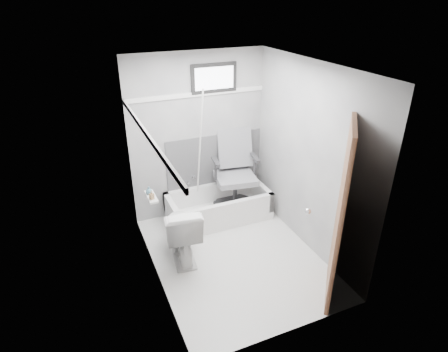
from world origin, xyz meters
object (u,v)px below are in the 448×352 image
toilet (181,231)px  door (380,226)px  bathtub (219,206)px  office_chair (235,173)px  soap_bottle_b (149,190)px  soap_bottle_a (152,195)px

toilet → door: bearing=144.0°
bathtub → toilet: bearing=-139.6°
office_chair → toilet: 1.29m
bathtub → soap_bottle_b: (-1.10, -0.50, 0.75)m
toilet → soap_bottle_b: 0.67m
bathtub → toilet: size_ratio=1.89×
toilet → bathtub: bearing=-131.6°
toilet → soap_bottle_a: bearing=4.2°
bathtub → toilet: toilet is taller
soap_bottle_b → office_chair: bearing=20.6°
toilet → soap_bottle_a: 0.66m
bathtub → soap_bottle_a: soap_bottle_a is taller
office_chair → door: door is taller
bathtub → door: 2.49m
door → soap_bottle_b: 2.57m
soap_bottle_a → toilet: bearing=-3.8°
bathtub → soap_bottle_b: 1.42m
door → soap_bottle_a: 2.48m
bathtub → office_chair: office_chair is taller
bathtub → office_chair: bearing=3.2°
bathtub → soap_bottle_b: bearing=-155.4°
door → soap_bottle_a: bearing=140.8°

